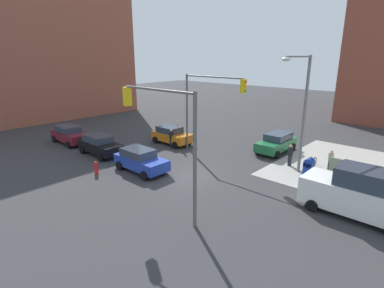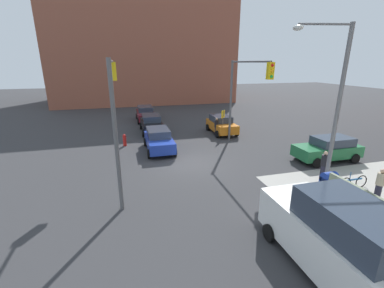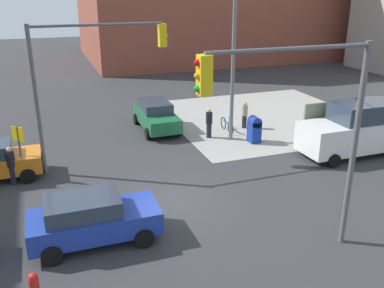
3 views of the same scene
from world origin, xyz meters
TOP-DOWN VIEW (x-y plane):
  - ground_plane at (0.00, 0.00)m, footprint 120.00×120.00m
  - building_brick_west at (-32.00, -0.04)m, footprint 16.00×28.00m
  - traffic_signal_nw_corner at (-2.21, 4.50)m, footprint 5.95×0.36m
  - traffic_signal_se_corner at (2.51, -4.50)m, footprint 5.26×0.36m
  - street_lamp_corner at (5.12, 5.44)m, footprint 0.89×2.62m
  - warning_sign_two_way at (-5.40, 4.24)m, footprint 0.48×0.48m
  - mailbox_blue at (6.20, 5.00)m, footprint 0.56×0.64m
  - fire_hydrant at (-5.00, -4.20)m, footprint 0.26×0.26m
  - sedan_orange at (-6.62, 4.60)m, footprint 3.89×2.02m
  - sedan_maroon at (-13.86, -1.73)m, footprint 4.31×2.02m
  - sedan_green at (1.85, 8.90)m, footprint 2.02×4.33m
  - sedan_blue at (-3.18, -1.73)m, footprint 4.18×2.02m
  - coupe_black at (-8.69, -1.64)m, footprint 4.28×2.02m
  - van_white_delivery at (10.07, 1.80)m, footprint 5.40×2.32m
  - pedestrian_crossing at (4.20, 6.50)m, footprint 0.36×0.36m
  - pedestrian_waiting at (6.80, 7.40)m, footprint 0.36×0.36m
  - pedestrian_walking_north at (-5.80, 3.80)m, footprint 0.36×0.36m
  - bicycle_leaning_on_fence at (5.60, 7.20)m, footprint 0.05×1.75m

SIDE VIEW (x-z plane):
  - ground_plane at x=0.00m, z-range 0.00..0.00m
  - bicycle_leaning_on_fence at x=5.60m, z-range -0.14..0.83m
  - fire_hydrant at x=-5.00m, z-range 0.02..0.96m
  - mailbox_blue at x=6.20m, z-range 0.05..1.48m
  - pedestrian_waiting at x=6.80m, z-range 0.02..1.59m
  - sedan_orange at x=-6.62m, z-range 0.03..1.65m
  - sedan_blue at x=-3.18m, z-range 0.03..1.65m
  - coupe_black at x=-8.69m, z-range 0.03..1.65m
  - sedan_maroon at x=-13.86m, z-range 0.03..1.65m
  - sedan_green at x=1.85m, z-range 0.03..1.65m
  - pedestrian_crossing at x=4.20m, z-range 0.03..1.69m
  - pedestrian_walking_north at x=-5.80m, z-range 0.03..1.70m
  - van_white_delivery at x=10.07m, z-range -0.03..2.59m
  - warning_sign_two_way at x=-5.40m, z-range 0.44..2.84m
  - traffic_signal_se_corner at x=2.51m, z-range 1.37..7.87m
  - traffic_signal_nw_corner at x=-2.21m, z-range 1.41..7.91m
  - street_lamp_corner at x=5.12m, z-range 0.70..8.70m
  - building_brick_west at x=-32.00m, z-range 0.00..18.43m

